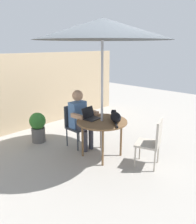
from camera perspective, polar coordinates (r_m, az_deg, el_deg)
name	(u,v)px	position (r m, az deg, el deg)	size (l,w,h in m)	color
ground_plane	(102,156)	(4.54, 0.93, -10.82)	(14.00, 14.00, 0.00)	gray
fence_back	(32,91)	(6.05, -16.22, 4.95)	(5.95, 0.08, 1.89)	tan
patio_table	(102,124)	(4.29, 0.97, -3.03)	(0.95, 0.95, 0.72)	brown
patio_umbrella	(102,29)	(4.05, 1.09, 19.95)	(2.34, 2.34, 2.51)	#B7B7BC
chair_occupied	(75,122)	(4.85, -5.69, -2.61)	(0.40, 0.40, 0.87)	#33383F
chair_empty	(153,140)	(4.09, 13.52, -6.73)	(0.51, 0.51, 0.87)	#B2A899
person_seated	(80,116)	(4.69, -4.49, -1.06)	(0.48, 0.48, 1.21)	#4C72A5
laptop	(90,115)	(4.38, -1.99, -0.85)	(0.32, 0.28, 0.21)	black
cat	(115,117)	(4.23, 4.35, -1.20)	(0.49, 0.50, 0.17)	black
potted_plant_near_fence	(38,126)	(5.20, -14.75, -3.46)	(0.35, 0.35, 0.67)	#595654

